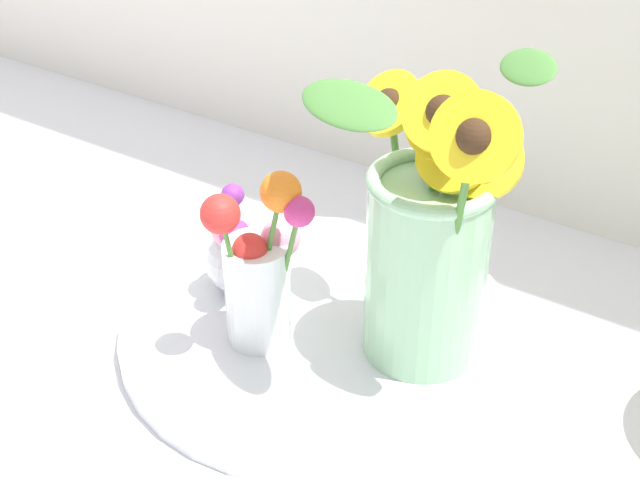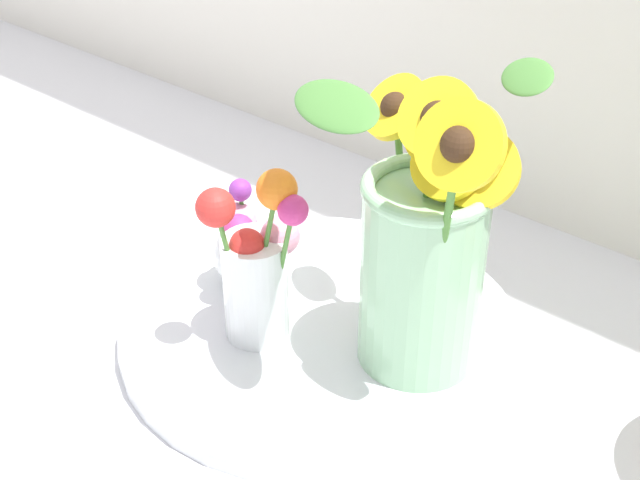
# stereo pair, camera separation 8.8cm
# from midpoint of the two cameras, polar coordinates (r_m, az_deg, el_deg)

# --- Properties ---
(ground_plane) EXTENTS (6.00, 6.00, 0.00)m
(ground_plane) POSITION_cam_midpoint_polar(r_m,az_deg,el_deg) (0.95, -0.84, -6.52)
(ground_plane) COLOR silver
(serving_tray) EXTENTS (0.42, 0.42, 0.02)m
(serving_tray) POSITION_cam_midpoint_polar(r_m,az_deg,el_deg) (0.95, 2.67, -5.78)
(serving_tray) COLOR silver
(serving_tray) RESTS_ON ground_plane
(mason_jar_sunflowers) EXTENTS (0.22, 0.23, 0.32)m
(mason_jar_sunflowers) POSITION_cam_midpoint_polar(r_m,az_deg,el_deg) (0.84, 9.68, -0.75)
(mason_jar_sunflowers) COLOR #99CC9E
(mason_jar_sunflowers) RESTS_ON serving_tray
(vase_small_center) EXTENTS (0.10, 0.10, 0.20)m
(vase_small_center) POSITION_cam_midpoint_polar(r_m,az_deg,el_deg) (0.87, -1.04, -1.81)
(vase_small_center) COLOR white
(vase_small_center) RESTS_ON serving_tray
(vase_bulb_right) EXTENTS (0.08, 0.09, 0.14)m
(vase_bulb_right) POSITION_cam_midpoint_polar(r_m,az_deg,el_deg) (0.97, -2.23, -0.49)
(vase_bulb_right) COLOR white
(vase_bulb_right) RESTS_ON serving_tray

